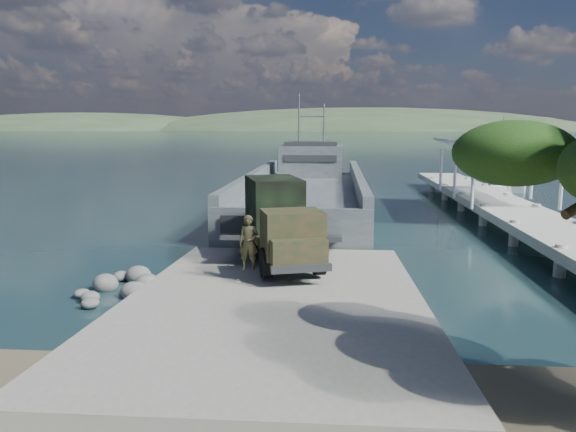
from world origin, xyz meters
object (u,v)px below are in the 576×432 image
(military_truck, at_px, (280,221))
(sailboat_far, at_px, (517,187))
(pier, at_px, (497,195))
(landing_craft, at_px, (305,199))
(sailboat_near, at_px, (499,195))
(soldier, at_px, (249,253))

(military_truck, xyz_separation_m, sailboat_far, (19.99, 31.50, -1.89))
(pier, xyz_separation_m, landing_craft, (-13.05, 3.22, -0.80))
(military_truck, bearing_deg, sailboat_near, 40.04)
(pier, height_order, soldier, pier)
(pier, xyz_separation_m, sailboat_near, (2.97, 9.68, -1.21))
(landing_craft, height_order, military_truck, landing_craft)
(military_truck, height_order, sailboat_far, sailboat_far)
(landing_craft, distance_m, sailboat_near, 17.28)
(military_truck, xyz_separation_m, soldier, (-0.88, -3.08, -0.68))
(sailboat_far, bearing_deg, sailboat_near, -97.60)
(pier, bearing_deg, sailboat_near, 72.96)
(soldier, distance_m, sailboat_near, 32.50)
(soldier, height_order, sailboat_far, sailboat_far)
(sailboat_near, bearing_deg, landing_craft, -146.35)
(sailboat_near, distance_m, sailboat_far, 7.94)
(soldier, relative_size, sailboat_near, 0.29)
(sailboat_far, bearing_deg, pier, -91.62)
(pier, bearing_deg, landing_craft, 166.14)
(soldier, xyz_separation_m, sailboat_near, (17.18, 27.56, -1.15))
(landing_craft, bearing_deg, sailboat_near, 22.52)
(soldier, bearing_deg, military_truck, 76.22)
(landing_craft, bearing_deg, pier, -13.31)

